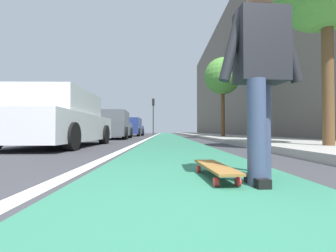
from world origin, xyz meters
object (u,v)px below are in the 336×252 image
object	(u,v)px
skateboard	(215,168)
parked_car_near	(59,121)
parked_car_mid	(112,126)
skater_person	(260,68)
parked_car_far	(130,127)
traffic_light	(153,110)
street_tree_mid	(223,77)

from	to	relation	value
skateboard	parked_car_near	world-z (taller)	parked_car_near
parked_car_mid	skater_person	bearing A→B (deg)	-161.12
parked_car_far	traffic_light	size ratio (longest dim) A/B	1.10
parked_car_far	street_tree_mid	world-z (taller)	street_tree_mid
parked_car_mid	street_tree_mid	distance (m)	6.64
parked_car_near	traffic_light	xyz separation A→B (m)	(20.47, -1.51, 2.16)
parked_car_mid	parked_car_far	size ratio (longest dim) A/B	0.93
parked_car_near	parked_car_far	world-z (taller)	parked_car_far
parked_car_far	traffic_light	world-z (taller)	traffic_light
parked_car_near	street_tree_mid	distance (m)	9.34
skateboard	parked_car_near	xyz separation A→B (m)	(4.18, 3.26, 0.60)
parked_car_far	parked_car_mid	bearing A→B (deg)	-179.72
skater_person	street_tree_mid	distance (m)	11.46
street_tree_mid	parked_car_far	bearing A→B (deg)	42.88
skateboard	parked_car_mid	xyz separation A→B (m)	(10.42, 3.27, 0.61)
parked_car_mid	parked_car_far	distance (m)	6.89
parked_car_near	parked_car_mid	xyz separation A→B (m)	(6.24, 0.01, 0.01)
parked_car_near	parked_car_mid	size ratio (longest dim) A/B	1.02
parked_car_near	skater_person	bearing A→B (deg)	-140.23
skateboard	traffic_light	xyz separation A→B (m)	(24.65, 1.75, 2.76)
skateboard	skater_person	world-z (taller)	skater_person
parked_car_mid	parked_car_far	bearing A→B (deg)	0.28
street_tree_mid	parked_car_near	bearing A→B (deg)	137.57
skateboard	parked_car_mid	size ratio (longest dim) A/B	0.20
skateboard	parked_car_far	distance (m)	17.64
street_tree_mid	skater_person	bearing A→B (deg)	167.47
skateboard	traffic_light	distance (m)	24.86
traffic_light	parked_car_mid	bearing A→B (deg)	173.90
skateboard	skater_person	bearing A→B (deg)	-113.39
parked_car_far	traffic_light	xyz separation A→B (m)	(7.33, -1.56, 2.15)
parked_car_far	street_tree_mid	size ratio (longest dim) A/B	1.01
skateboard	parked_car_mid	bearing A→B (deg)	17.42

